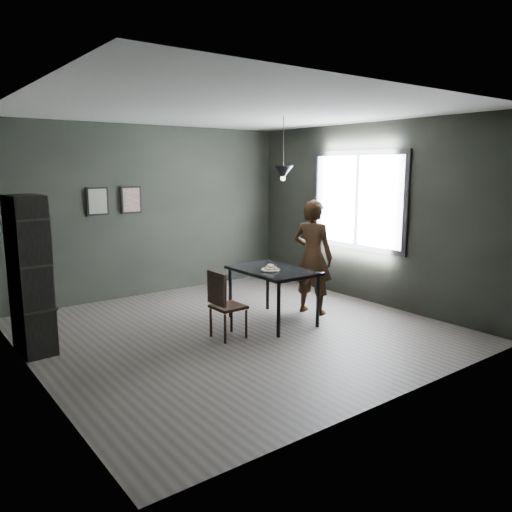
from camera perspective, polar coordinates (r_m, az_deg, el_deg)
ground at (r=6.66m, az=-2.17°, el=-8.46°), size 5.00×5.00×0.00m
back_wall at (r=8.52m, az=-11.94°, el=5.06°), size 5.00×0.10×2.80m
ceiling at (r=6.35m, az=-2.34°, el=16.26°), size 5.00×5.00×0.02m
window_assembly at (r=8.13m, az=11.45°, el=6.26°), size 0.04×1.96×1.56m
cafe_table at (r=6.83m, az=1.93°, el=-2.14°), size 0.80×1.20×0.75m
white_plate at (r=6.70m, az=1.68°, el=-1.64°), size 0.23×0.23×0.01m
donut_pile at (r=6.69m, az=1.68°, el=-1.36°), size 0.18×0.17×0.08m
woman at (r=7.27m, az=6.50°, el=-0.13°), size 0.59×0.71×1.67m
wood_chair at (r=6.21m, az=-3.78°, el=-5.12°), size 0.38×0.38×0.86m
shelf_unit at (r=6.22m, az=-24.44°, el=-2.02°), size 0.37×0.62×1.82m
pendant_lamp at (r=6.91m, az=3.10°, el=9.53°), size 0.28×0.28×0.86m
framed_print_left at (r=8.13m, az=-17.66°, el=5.98°), size 0.34×0.04×0.44m
framed_print_right at (r=8.33m, az=-14.08°, el=6.24°), size 0.34×0.04×0.44m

